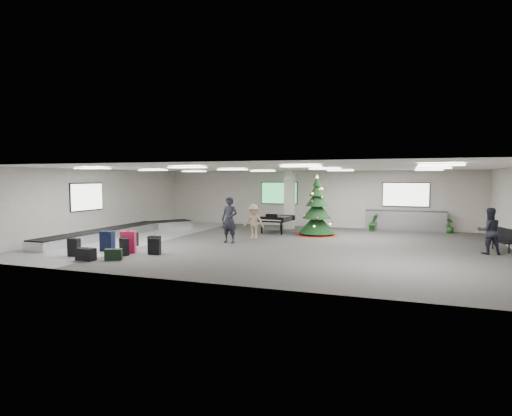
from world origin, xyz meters
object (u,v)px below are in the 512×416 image
(service_counter, at_px, (405,221))
(traveler_a, at_px, (229,220))
(christmas_tree, at_px, (317,214))
(bench, at_px, (504,238))
(potted_plant_left, at_px, (373,223))
(potted_plant_right, at_px, (449,226))
(pink_suitcase, at_px, (128,242))
(grand_piano, at_px, (276,219))
(traveler_b, at_px, (254,222))
(baggage_carousel, at_px, (120,232))
(traveler_bench, at_px, (489,231))

(service_counter, relative_size, traveler_a, 2.04)
(christmas_tree, relative_size, bench, 2.04)
(christmas_tree, relative_size, potted_plant_left, 3.34)
(potted_plant_left, height_order, potted_plant_right, potted_plant_left)
(service_counter, height_order, pink_suitcase, service_counter)
(bench, xyz_separation_m, potted_plant_left, (-5.15, 4.59, -0.05))
(grand_piano, distance_m, traveler_a, 4.02)
(bench, distance_m, traveler_b, 10.08)
(service_counter, bearing_deg, pink_suitcase, -132.33)
(baggage_carousel, bearing_deg, service_counter, 27.67)
(baggage_carousel, bearing_deg, potted_plant_right, 23.49)
(pink_suitcase, height_order, potted_plant_right, pink_suitcase)
(potted_plant_right, bearing_deg, grand_piano, -161.21)
(grand_piano, height_order, traveler_a, traveler_a)
(christmas_tree, height_order, traveler_a, christmas_tree)
(traveler_bench, bearing_deg, service_counter, -75.62)
(traveler_a, bearing_deg, potted_plant_right, 41.13)
(christmas_tree, relative_size, traveler_bench, 1.75)
(grand_piano, height_order, traveler_bench, traveler_bench)
(pink_suitcase, xyz_separation_m, traveler_a, (2.54, 3.56, 0.58))
(grand_piano, bearing_deg, baggage_carousel, -145.51)
(pink_suitcase, relative_size, christmas_tree, 0.28)
(service_counter, xyz_separation_m, bench, (3.59, -5.38, -0.05))
(pink_suitcase, distance_m, traveler_b, 5.96)
(baggage_carousel, height_order, potted_plant_left, potted_plant_left)
(christmas_tree, bearing_deg, pink_suitcase, -127.34)
(christmas_tree, distance_m, traveler_a, 4.78)
(service_counter, xyz_separation_m, potted_plant_left, (-1.56, -0.79, -0.10))
(traveler_bench, xyz_separation_m, potted_plant_left, (-4.52, 5.46, -0.40))
(bench, xyz_separation_m, potted_plant_right, (-1.47, 5.15, -0.11))
(baggage_carousel, distance_m, potted_plant_left, 12.75)
(service_counter, height_order, potted_plant_right, service_counter)
(grand_piano, relative_size, potted_plant_left, 2.13)
(service_counter, height_order, christmas_tree, christmas_tree)
(bench, bearing_deg, service_counter, 104.78)
(bench, height_order, traveler_bench, traveler_bench)
(traveler_b, bearing_deg, potted_plant_left, 46.48)
(pink_suitcase, bearing_deg, baggage_carousel, 109.53)
(christmas_tree, bearing_deg, traveler_bench, -23.33)
(bench, bearing_deg, baggage_carousel, 165.75)
(service_counter, height_order, potted_plant_left, service_counter)
(baggage_carousel, height_order, grand_piano, grand_piano)
(pink_suitcase, bearing_deg, service_counter, 26.35)
(bench, relative_size, potted_plant_right, 1.91)
(traveler_a, relative_size, potted_plant_right, 2.60)
(baggage_carousel, xyz_separation_m, grand_piano, (6.69, 3.69, 0.51))
(traveler_a, bearing_deg, christmas_tree, 55.85)
(baggage_carousel, relative_size, bench, 6.69)
(traveler_a, height_order, traveler_b, traveler_a)
(baggage_carousel, distance_m, traveler_b, 6.51)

